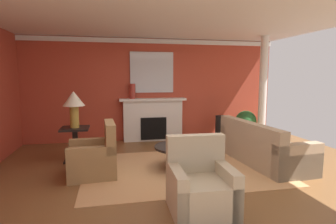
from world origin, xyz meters
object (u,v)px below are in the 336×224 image
Objects in this scene: armchair_facing_fireplace at (201,188)px; side_table at (75,142)px; sofa at (262,149)px; coffee_table at (181,152)px; fireplace at (153,120)px; table_lamp at (74,102)px; vase_tall_corner at (220,128)px; mantel_mirror at (152,72)px; vase_mantel_left at (132,91)px; armchair_near_window at (95,159)px; potted_plant at (246,123)px.

armchair_facing_fireplace is 1.36× the size of side_table.
armchair_facing_fireplace is (-1.86, -1.68, 0.01)m from sofa.
fireplace is at bearing 93.57° from coffee_table.
side_table is 0.82m from table_lamp.
vase_tall_corner is (-0.01, 2.17, 0.04)m from sofa.
mantel_mirror is 4.54m from armchair_facing_fireplace.
fireplace is 2.40× the size of table_lamp.
fireplace reaches higher than armchair_facing_fireplace.
armchair_facing_fireplace is at bearing -90.03° from mantel_mirror.
mantel_mirror reaches higher than vase_mantel_left.
coffee_table is 2.78m from vase_tall_corner.
vase_mantel_left is at bearing 134.76° from sofa.
side_table is at bearing -161.62° from vase_tall_corner.
table_lamp is at bearing -161.62° from vase_tall_corner.
fireplace is 2.50m from table_lamp.
table_lamp is (-0.43, 1.00, 0.92)m from armchair_near_window.
vase_mantel_left is at bearing 48.53° from table_lamp.
sofa is 2.88× the size of table_lamp.
vase_mantel_left is (0.88, 2.48, 1.05)m from armchair_near_window.
armchair_near_window is at bearing -145.75° from vase_tall_corner.
table_lamp reaches higher than fireplace.
armchair_facing_fireplace is 3.34m from table_lamp.
fireplace is 2.52m from potted_plant.
sofa is 3.83m from side_table.
vase_mantel_left is 0.58× the size of vase_tall_corner.
coffee_table is (0.16, -2.50, -0.22)m from fireplace.
armchair_near_window is 1.27× the size of table_lamp.
armchair_facing_fireplace is (-0.00, -4.15, -0.24)m from fireplace.
fireplace reaches higher than vase_tall_corner.
side_table is (-0.43, 1.00, 0.09)m from armchair_near_window.
armchair_near_window is 1.09m from side_table.
side_table is at bearing -131.47° from vase_mantel_left.
coffee_table is 2.41m from table_lamp.
mantel_mirror reaches higher than armchair_facing_fireplace.
vase_tall_corner is at bearing -5.95° from vase_mantel_left.
vase_tall_corner is at bearing -9.21° from fireplace.
coffee_table is at bearing -25.69° from table_lamp.
vase_tall_corner is at bearing 90.15° from sofa.
table_lamp is 4.46m from potted_plant.
mantel_mirror is 3.04m from coffee_table.
armchair_near_window is 3.96m from vase_tall_corner.
armchair_facing_fireplace is 1.27× the size of table_lamp.
fireplace is 1.89× the size of armchair_near_window.
sofa is 2.17m from vase_tall_corner.
side_table is (-1.86, -1.53, -0.15)m from fireplace.
fireplace is at bearing 126.85° from sofa.
sofa is at bearing -107.76° from potted_plant.
potted_plant is at bearing -27.85° from vase_tall_corner.
fireplace reaches higher than potted_plant.
side_table is at bearing 165.77° from sofa.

